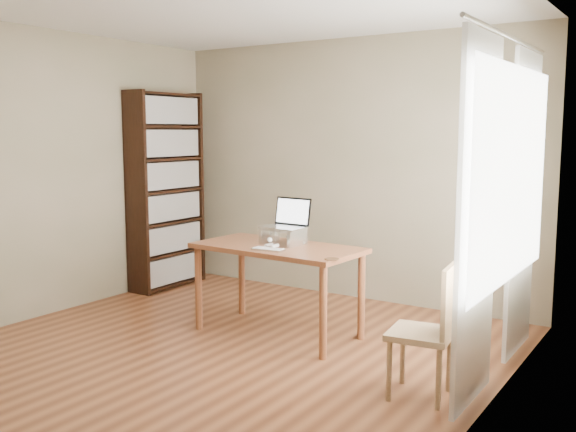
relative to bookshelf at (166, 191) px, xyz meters
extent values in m
cube|color=#572C17|center=(1.83, -1.55, -1.06)|extent=(4.00, 4.50, 0.02)
cube|color=#76704F|center=(1.83, 0.71, 0.25)|extent=(4.00, 0.02, 2.60)
cube|color=#76704F|center=(-0.18, -1.55, 0.25)|extent=(0.02, 4.50, 2.60)
cube|color=#76704F|center=(3.84, -1.55, 0.25)|extent=(0.02, 4.50, 2.60)
cube|color=white|center=(3.81, -0.75, 0.35)|extent=(0.01, 1.80, 1.40)
cube|color=black|center=(-0.01, -0.43, 0.00)|extent=(0.30, 0.04, 2.10)
cube|color=black|center=(-0.01, 0.43, 0.00)|extent=(0.30, 0.04, 2.10)
cube|color=black|center=(-0.15, 0.00, 0.00)|extent=(0.02, 0.90, 2.10)
cube|color=black|center=(-0.01, 0.00, -1.02)|extent=(0.30, 0.84, 0.02)
cube|color=black|center=(0.02, 0.00, -0.85)|extent=(0.20, 0.78, 0.28)
cube|color=black|center=(-0.01, 0.00, -0.68)|extent=(0.30, 0.84, 0.03)
cube|color=black|center=(0.02, 0.00, -0.51)|extent=(0.20, 0.78, 0.28)
cube|color=black|center=(-0.01, 0.00, -0.34)|extent=(0.30, 0.84, 0.02)
cube|color=black|center=(0.02, 0.00, -0.17)|extent=(0.20, 0.78, 0.28)
cube|color=black|center=(-0.01, 0.00, 0.00)|extent=(0.30, 0.84, 0.02)
cube|color=black|center=(0.02, 0.00, 0.17)|extent=(0.20, 0.78, 0.28)
cube|color=black|center=(-0.01, 0.00, 0.34)|extent=(0.30, 0.84, 0.02)
cube|color=black|center=(0.02, 0.00, 0.51)|extent=(0.20, 0.78, 0.28)
cube|color=black|center=(-0.01, 0.00, 0.68)|extent=(0.30, 0.84, 0.02)
cube|color=black|center=(0.02, 0.00, 0.85)|extent=(0.20, 0.78, 0.28)
cube|color=black|center=(-0.01, 0.00, 1.02)|extent=(0.30, 0.84, 0.03)
cube|color=white|center=(3.75, -1.30, 0.10)|extent=(0.03, 0.70, 2.20)
cube|color=white|center=(3.75, -0.20, 0.10)|extent=(0.03, 0.70, 2.20)
cylinder|color=silver|center=(3.75, -0.75, 1.23)|extent=(0.03, 1.90, 0.03)
cube|color=brown|center=(1.95, -0.74, -0.32)|extent=(1.41, 0.76, 0.04)
cylinder|color=brown|center=(1.32, -0.45, -0.70)|extent=(0.06, 0.06, 0.71)
cylinder|color=brown|center=(2.58, -0.45, -0.70)|extent=(0.06, 0.06, 0.71)
cylinder|color=brown|center=(1.32, -1.03, -0.70)|extent=(0.06, 0.06, 0.71)
cylinder|color=brown|center=(2.58, -1.03, -0.70)|extent=(0.06, 0.06, 0.71)
cube|color=silver|center=(1.81, -0.66, -0.24)|extent=(0.03, 0.25, 0.12)
cube|color=silver|center=(2.10, -0.66, -0.24)|extent=(0.03, 0.25, 0.12)
cube|color=silver|center=(1.95, -0.66, -0.17)|extent=(0.32, 0.25, 0.01)
cube|color=silver|center=(1.95, -0.66, -0.16)|extent=(0.36, 0.26, 0.02)
cube|color=black|center=(1.95, -0.52, -0.04)|extent=(0.35, 0.07, 0.23)
cube|color=white|center=(1.95, -0.53, -0.04)|extent=(0.32, 0.05, 0.20)
cube|color=silver|center=(2.01, -0.96, -0.29)|extent=(0.27, 0.13, 0.02)
cube|color=white|center=(2.01, -0.96, -0.28)|extent=(0.24, 0.11, 0.00)
cylinder|color=brown|center=(2.61, -1.00, -0.30)|extent=(0.11, 0.11, 0.01)
ellipsoid|color=#484338|center=(1.97, -0.63, -0.24)|extent=(0.16, 0.35, 0.12)
ellipsoid|color=#484338|center=(1.97, -0.52, -0.24)|extent=(0.14, 0.15, 0.11)
ellipsoid|color=#484338|center=(1.97, -0.82, -0.22)|extent=(0.09, 0.09, 0.09)
ellipsoid|color=white|center=(1.97, -0.78, -0.25)|extent=(0.08, 0.08, 0.07)
sphere|color=white|center=(1.97, -0.86, -0.24)|extent=(0.04, 0.04, 0.04)
cone|color=#484338|center=(1.94, -0.82, -0.18)|extent=(0.03, 0.04, 0.04)
cone|color=#484338|center=(1.99, -0.82, -0.18)|extent=(0.03, 0.04, 0.04)
cylinder|color=white|center=(1.94, -0.83, -0.29)|extent=(0.03, 0.08, 0.03)
cylinder|color=white|center=(2.00, -0.83, -0.29)|extent=(0.03, 0.08, 0.03)
cylinder|color=#484338|center=(2.06, -0.50, -0.28)|extent=(0.12, 0.19, 0.03)
cube|color=tan|center=(3.42, -1.30, -0.64)|extent=(0.43, 0.43, 0.04)
cylinder|color=tan|center=(3.27, -1.45, -0.84)|extent=(0.04, 0.04, 0.41)
cylinder|color=tan|center=(3.58, -1.45, -0.84)|extent=(0.04, 0.04, 0.41)
cylinder|color=tan|center=(3.27, -1.14, -0.84)|extent=(0.04, 0.04, 0.41)
cylinder|color=tan|center=(3.58, -1.14, -0.84)|extent=(0.04, 0.04, 0.41)
cube|color=tan|center=(3.60, -1.30, -0.41)|extent=(0.08, 0.37, 0.46)
camera|label=1|loc=(4.87, -5.04, 0.63)|focal=40.00mm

